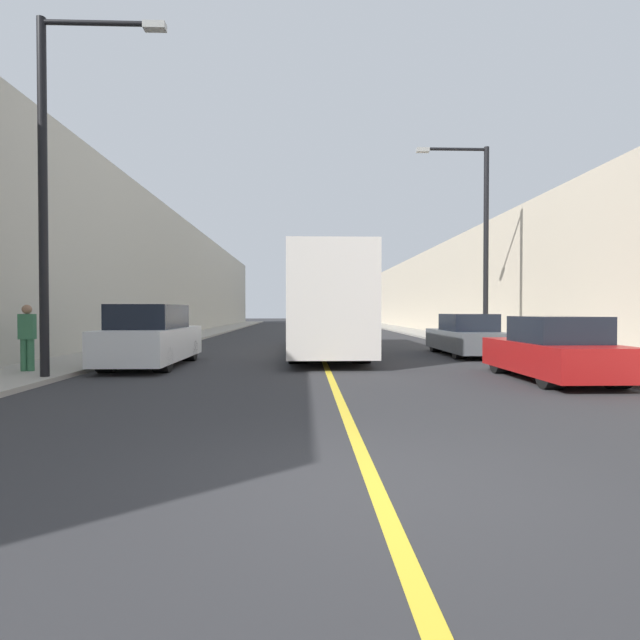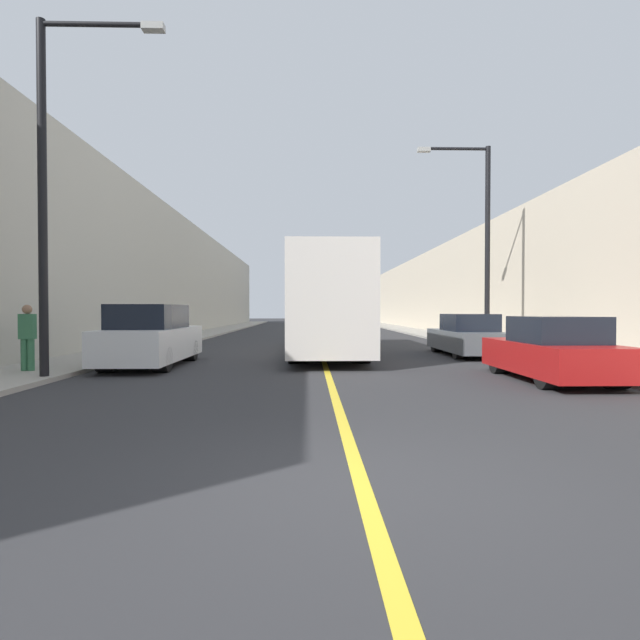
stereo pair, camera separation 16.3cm
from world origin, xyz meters
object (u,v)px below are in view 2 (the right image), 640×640
car_right_near (553,352)px  car_right_mid (467,337)px  street_lamp_right (481,233)px  bus (325,303)px  street_lamp_left (53,174)px  parked_suv_left (151,338)px  pedestrian (27,337)px

car_right_near → car_right_mid: car_right_mid is taller
car_right_near → street_lamp_right: street_lamp_right is taller
bus → street_lamp_left: street_lamp_left is taller
bus → street_lamp_left: size_ratio=1.44×
parked_suv_left → pedestrian: size_ratio=2.99×
bus → street_lamp_left: 10.21m
car_right_mid → street_lamp_left: bearing=-151.6°
street_lamp_left → car_right_mid: bearing=28.4°
bus → street_lamp_right: bearing=5.7°
street_lamp_right → pedestrian: bearing=-153.6°
car_right_near → pedestrian: (-12.73, 1.29, 0.30)m
bus → car_right_mid: (5.11, -1.09, -1.22)m
parked_suv_left → car_right_near: 10.76m
street_lamp_left → street_lamp_right: size_ratio=1.02×
car_right_near → pedestrian: bearing=174.2°
parked_suv_left → car_right_mid: parked_suv_left is taller
street_lamp_right → street_lamp_left: bearing=-147.8°
street_lamp_left → street_lamp_right: (12.66, 7.97, -0.08)m
car_right_near → car_right_mid: (0.09, 6.48, 0.01)m
bus → parked_suv_left: size_ratio=2.36×
car_right_mid → street_lamp_right: size_ratio=0.59×
car_right_near → car_right_mid: bearing=89.2°
street_lamp_left → car_right_near: bearing=-1.1°
car_right_mid → pedestrian: size_ratio=2.85×
bus → parked_suv_left: bus is taller
car_right_mid → pedestrian: 13.82m
bus → street_lamp_right: size_ratio=1.47×
street_lamp_left → bus: bearing=48.6°
parked_suv_left → bus: bearing=39.5°
bus → pedestrian: 9.98m
pedestrian → street_lamp_right: bearing=26.4°
street_lamp_left → pedestrian: 4.13m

